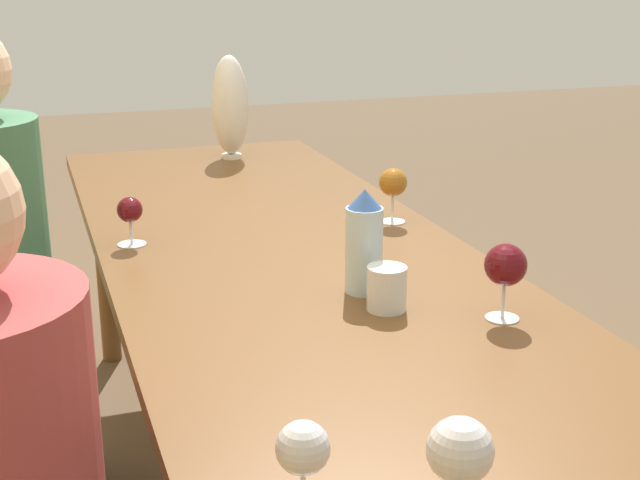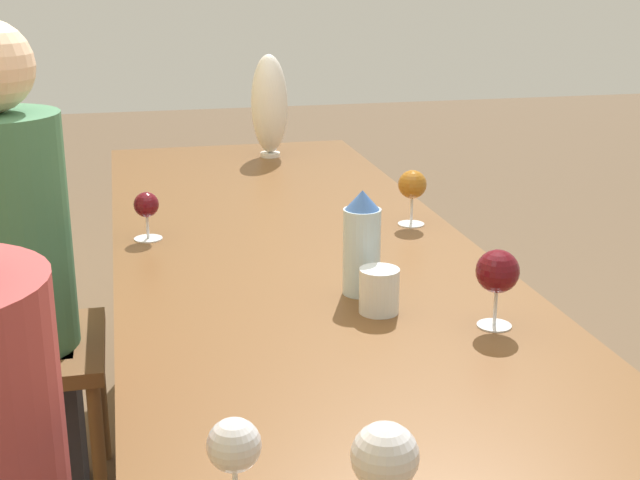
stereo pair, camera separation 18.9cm
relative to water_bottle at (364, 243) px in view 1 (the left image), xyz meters
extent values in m
cube|color=brown|center=(0.22, 0.07, -0.13)|extent=(2.78, 0.87, 0.04)
cylinder|color=brown|center=(1.51, -0.26, -0.51)|extent=(0.07, 0.07, 0.73)
cylinder|color=brown|center=(1.51, 0.41, -0.51)|extent=(0.07, 0.07, 0.73)
cylinder|color=silver|center=(0.00, 0.00, -0.02)|extent=(0.08, 0.08, 0.18)
cone|color=#33599E|center=(0.00, 0.00, 0.09)|extent=(0.07, 0.07, 0.04)
cylinder|color=silver|center=(-0.11, -0.01, -0.06)|extent=(0.08, 0.08, 0.09)
cylinder|color=silver|center=(1.37, -0.04, -0.10)|extent=(0.07, 0.07, 0.01)
ellipsoid|color=silver|center=(1.37, -0.04, 0.08)|extent=(0.13, 0.13, 0.34)
cylinder|color=silver|center=(0.48, 0.42, -0.11)|extent=(0.07, 0.07, 0.00)
cylinder|color=silver|center=(0.48, 0.42, -0.08)|extent=(0.01, 0.01, 0.06)
sphere|color=#510C14|center=(0.48, 0.42, -0.02)|extent=(0.06, 0.06, 0.06)
cylinder|color=silver|center=(0.46, -0.26, -0.11)|extent=(0.07, 0.07, 0.00)
cylinder|color=silver|center=(0.46, -0.26, -0.07)|extent=(0.01, 0.01, 0.07)
sphere|color=#995B19|center=(0.46, -0.26, 0.00)|extent=(0.08, 0.08, 0.08)
sphere|color=silver|center=(-0.71, 0.36, -0.02)|extent=(0.07, 0.07, 0.07)
sphere|color=silver|center=(-0.80, 0.19, 0.00)|extent=(0.08, 0.08, 0.08)
cylinder|color=silver|center=(-0.23, -0.20, -0.11)|extent=(0.07, 0.07, 0.00)
cylinder|color=silver|center=(-0.23, -0.20, -0.07)|extent=(0.01, 0.01, 0.07)
sphere|color=#510C14|center=(-0.23, -0.20, 0.00)|extent=(0.08, 0.08, 0.08)
cylinder|color=brown|center=(0.38, 0.58, -0.66)|extent=(0.04, 0.04, 0.43)
cylinder|color=brown|center=(0.76, 0.58, -0.66)|extent=(0.04, 0.04, 0.43)
cube|color=#2D2D38|center=(0.57, 0.71, -0.64)|extent=(0.24, 0.18, 0.47)
camera|label=1|loc=(-1.64, 0.65, 0.56)|focal=50.00mm
camera|label=2|loc=(-1.69, 0.47, 0.56)|focal=50.00mm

